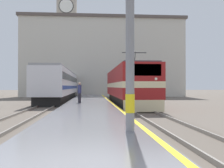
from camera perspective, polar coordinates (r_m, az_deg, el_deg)
The scene contains 9 objects.
ground_plane at distance 34.98m, azimuth -4.77°, elevation -3.48°, with size 200.00×200.00×0.00m, color #60564C.
platform at distance 29.98m, azimuth -4.80°, elevation -3.63°, with size 4.19×140.00×0.36m.
rail_track_near at distance 30.19m, azimuth 2.17°, elevation -3.89°, with size 2.83×140.00×0.16m.
rail_track_far at distance 30.23m, azimuth -11.94°, elevation -3.88°, with size 2.83×140.00×0.16m.
locomotive_train at distance 25.60m, azimuth 3.37°, elevation -0.39°, with size 2.92×16.52×4.61m.
passenger_train at distance 39.63m, azimuth -10.16°, elevation -0.18°, with size 2.92×34.71×3.77m.
person_on_platform at distance 22.98m, azimuth -7.09°, elevation -1.75°, with size 0.34×0.34×1.80m.
clock_tower at distance 61.98m, azimuth -9.77°, elevation 10.90°, with size 5.29×5.29×26.43m.
station_building at distance 48.60m, azimuth -1.97°, elevation 5.74°, with size 29.24×8.00×14.17m.
Camera 1 is at (0.14, -4.93, 1.80)m, focal length 42.00 mm.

